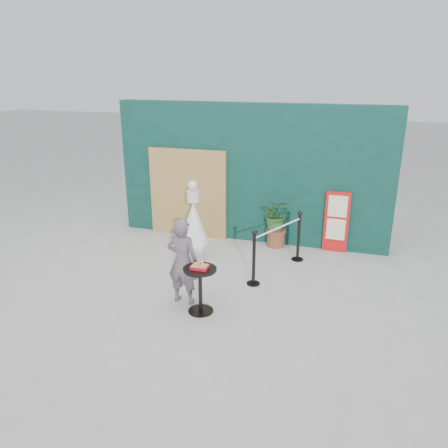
{
  "coord_description": "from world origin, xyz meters",
  "views": [
    {
      "loc": [
        2.21,
        -5.9,
        3.63
      ],
      "look_at": [
        0.0,
        1.2,
        1.0
      ],
      "focal_mm": 35.0,
      "sensor_mm": 36.0,
      "label": 1
    }
  ],
  "objects": [
    {
      "name": "back_wall",
      "position": [
        0.0,
        3.15,
        1.5
      ],
      "size": [
        6.0,
        0.3,
        3.0
      ],
      "primitive_type": "cube",
      "color": "#0A3027",
      "rests_on": "ground"
    },
    {
      "name": "food_basket",
      "position": [
        0.05,
        -0.19,
        0.79
      ],
      "size": [
        0.26,
        0.19,
        0.11
      ],
      "color": "red",
      "rests_on": "cafe_table"
    },
    {
      "name": "bamboo_fence",
      "position": [
        -1.4,
        2.94,
        1.0
      ],
      "size": [
        1.8,
        0.08,
        2.0
      ],
      "primitive_type": "cube",
      "color": "tan",
      "rests_on": "ground"
    },
    {
      "name": "planter",
      "position": [
        0.66,
        2.87,
        0.62
      ],
      "size": [
        0.63,
        0.55,
        1.07
      ],
      "color": "brown",
      "rests_on": "ground"
    },
    {
      "name": "ground",
      "position": [
        0.0,
        0.0,
        0.0
      ],
      "size": [
        60.0,
        60.0,
        0.0
      ],
      "primitive_type": "plane",
      "color": "#ADAAA5",
      "rests_on": "ground"
    },
    {
      "name": "statue",
      "position": [
        -0.85,
        1.86,
        0.65
      ],
      "size": [
        0.62,
        0.62,
        1.59
      ],
      "color": "silver",
      "rests_on": "ground"
    },
    {
      "name": "cafe_table",
      "position": [
        0.05,
        -0.2,
        0.5
      ],
      "size": [
        0.52,
        0.52,
        0.75
      ],
      "color": "black",
      "rests_on": "ground"
    },
    {
      "name": "stanchion_barrier",
      "position": [
        0.92,
        1.62,
        0.49
      ],
      "size": [
        0.84,
        1.54,
        1.03
      ],
      "color": "black",
      "rests_on": "ground"
    },
    {
      "name": "menu_board",
      "position": [
        1.9,
        2.95,
        0.65
      ],
      "size": [
        0.5,
        0.07,
        1.3
      ],
      "color": "red",
      "rests_on": "ground"
    },
    {
      "name": "woman",
      "position": [
        -0.33,
        0.02,
        0.72
      ],
      "size": [
        0.55,
        0.38,
        1.45
      ],
      "primitive_type": "imported",
      "rotation": [
        0.0,
        0.0,
        3.08
      ],
      "color": "#645560",
      "rests_on": "ground"
    }
  ]
}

